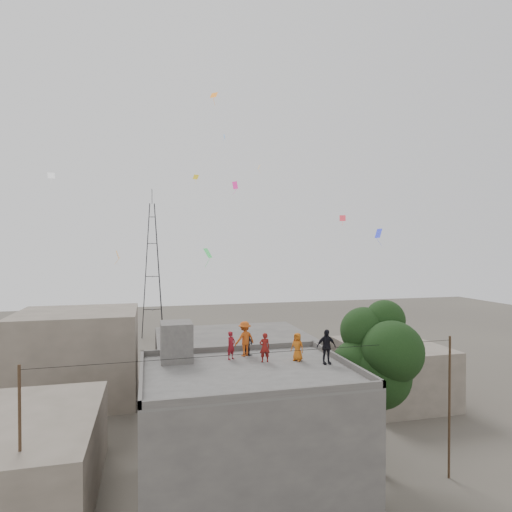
{
  "coord_description": "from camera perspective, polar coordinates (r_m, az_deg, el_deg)",
  "views": [
    {
      "loc": [
        -4.63,
        -19.82,
        11.94
      ],
      "look_at": [
        1.19,
        3.06,
        11.51
      ],
      "focal_mm": 30.0,
      "sensor_mm": 36.0,
      "label": 1
    }
  ],
  "objects": [
    {
      "name": "person_dark_child",
      "position": [
        23.86,
        -1.1,
        -11.58
      ],
      "size": [
        0.73,
        0.77,
        1.25
      ],
      "primitive_type": "imported",
      "rotation": [
        0.0,
        0.0,
        2.14
      ],
      "color": "black",
      "rests_on": "main_building"
    },
    {
      "name": "neighbor_north",
      "position": [
        35.73,
        -3.17,
        -14.28
      ],
      "size": [
        12.0,
        9.0,
        5.0
      ],
      "primitive_type": "cube",
      "color": "#4C4A47",
      "rests_on": "ground"
    },
    {
      "name": "tree",
      "position": [
        24.39,
        16.1,
        -12.84
      ],
      "size": [
        4.9,
        4.6,
        9.1
      ],
      "color": "black",
      "rests_on": "ground"
    },
    {
      "name": "person_dark_adult",
      "position": [
        22.29,
        9.35,
        -11.84
      ],
      "size": [
        1.03,
        0.44,
        1.75
      ],
      "primitive_type": "imported",
      "rotation": [
        0.0,
        0.0,
        0.01
      ],
      "color": "black",
      "rests_on": "main_building"
    },
    {
      "name": "main_building",
      "position": [
        22.21,
        -1.12,
        -22.55
      ],
      "size": [
        10.0,
        8.0,
        6.1
      ],
      "color": "#4C4A47",
      "rests_on": "ground"
    },
    {
      "name": "person_red_child",
      "position": [
        22.95,
        -3.33,
        -11.82
      ],
      "size": [
        0.64,
        0.61,
        1.47
      ],
      "primitive_type": "imported",
      "rotation": [
        0.0,
        0.0,
        0.67
      ],
      "color": "maroon",
      "rests_on": "main_building"
    },
    {
      "name": "parapet",
      "position": [
        21.13,
        -1.12,
        -14.57
      ],
      "size": [
        10.0,
        8.0,
        0.3
      ],
      "color": "#4C4A47",
      "rests_on": "main_building"
    },
    {
      "name": "ground",
      "position": [
        23.6,
        -1.11,
        -29.35
      ],
      "size": [
        140.0,
        140.0,
        0.0
      ],
      "primitive_type": "plane",
      "color": "#47413A",
      "rests_on": "ground"
    },
    {
      "name": "kites",
      "position": [
        28.82,
        -2.51,
        7.56
      ],
      "size": [
        21.23,
        16.86,
        10.55
      ],
      "color": "orange",
      "rests_on": "ground"
    },
    {
      "name": "stair_head_box",
      "position": [
        22.98,
        -10.58,
        -11.13
      ],
      "size": [
        1.6,
        1.8,
        2.0
      ],
      "primitive_type": "cube",
      "color": "#4C4A47",
      "rests_on": "main_building"
    },
    {
      "name": "utility_line",
      "position": [
        20.9,
        1.16,
        -21.79
      ],
      "size": [
        20.12,
        0.62,
        7.4
      ],
      "color": "black",
      "rests_on": "ground"
    },
    {
      "name": "person_orange_child",
      "position": [
        22.77,
        5.54,
        -11.95
      ],
      "size": [
        0.82,
        0.83,
        1.44
      ],
      "primitive_type": "imported",
      "rotation": [
        0.0,
        0.0,
        -0.82
      ],
      "color": "#BF5D15",
      "rests_on": "main_building"
    },
    {
      "name": "neighbor_east",
      "position": [
        36.49,
        17.64,
        -14.49
      ],
      "size": [
        7.0,
        8.0,
        4.4
      ],
      "primitive_type": "cube",
      "color": "#655C50",
      "rests_on": "ground"
    },
    {
      "name": "neighbor_northwest",
      "position": [
        37.19,
        -22.71,
        -12.16
      ],
      "size": [
        9.0,
        8.0,
        7.0
      ],
      "primitive_type": "cube",
      "color": "#655C50",
      "rests_on": "ground"
    },
    {
      "name": "transmission_tower",
      "position": [
        59.89,
        -13.66,
        -1.74
      ],
      "size": [
        2.97,
        2.97,
        20.01
      ],
      "color": "black",
      "rests_on": "ground"
    },
    {
      "name": "person_orange_adult",
      "position": [
        23.6,
        -1.52,
        -10.95
      ],
      "size": [
        1.38,
        1.1,
        1.87
      ],
      "primitive_type": "imported",
      "rotation": [
        0.0,
        0.0,
        -2.75
      ],
      "color": "#BC4C15",
      "rests_on": "main_building"
    },
    {
      "name": "person_red_adult",
      "position": [
        22.4,
        1.16,
        -12.09
      ],
      "size": [
        0.56,
        0.38,
        1.5
      ],
      "primitive_type": "imported",
      "rotation": [
        0.0,
        0.0,
        3.1
      ],
      "color": "maroon",
      "rests_on": "main_building"
    },
    {
      "name": "neighbor_west",
      "position": [
        24.81,
        -30.32,
        -22.72
      ],
      "size": [
        8.0,
        10.0,
        4.0
      ],
      "primitive_type": "cube",
      "color": "#655C50",
      "rests_on": "ground"
    }
  ]
}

